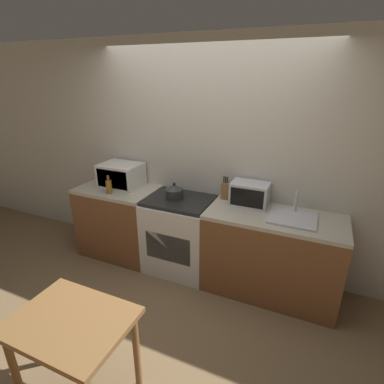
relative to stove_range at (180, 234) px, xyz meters
The scene contains 12 objects.
ground_plane 0.85m from the stove_range, 73.80° to the right, with size 16.00×16.00×0.00m, color brown.
wall_back 0.94m from the stove_range, 59.51° to the left, with size 10.00×0.06×2.60m.
counter_left_run 0.85m from the stove_range, behind, with size 0.96×0.62×0.90m.
counter_right_run 1.06m from the stove_range, ahead, with size 1.36×0.62×0.90m.
stove_range is the anchor object (origin of this frame).
kettle 0.53m from the stove_range, behind, with size 0.20×0.20×0.19m.
microwave 1.04m from the stove_range, behind, with size 0.49×0.38×0.28m.
bottle 1.00m from the stove_range, 167.80° to the right, with size 0.07×0.07×0.22m.
knife_block 0.75m from the stove_range, 24.67° to the left, with size 0.08×0.07×0.26m.
toaster_oven 0.96m from the stove_range, 11.93° to the left, with size 0.39×0.26×0.25m.
sink_basin 1.31m from the stove_range, ahead, with size 0.44×0.42×0.24m.
dining_table 1.73m from the stove_range, 88.15° to the right, with size 0.77×0.58×0.73m.
Camera 1 is at (1.17, -2.07, 2.20)m, focal length 28.00 mm.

